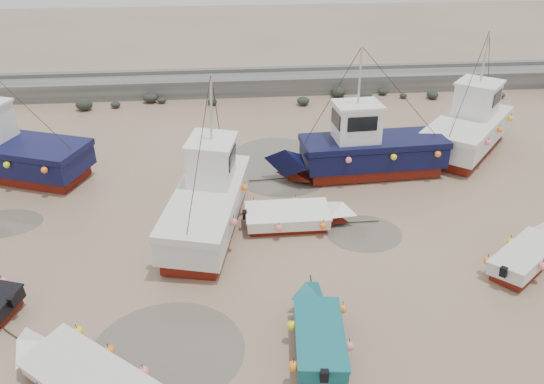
{
  "coord_description": "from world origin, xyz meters",
  "views": [
    {
      "loc": [
        -0.16,
        -14.47,
        11.68
      ],
      "look_at": [
        1.63,
        4.48,
        1.4
      ],
      "focal_mm": 35.0,
      "sensor_mm": 36.0,
      "label": 1
    }
  ],
  "objects": [
    {
      "name": "cabin_boat_0",
      "position": [
        -11.05,
        10.19,
        1.32
      ],
      "size": [
        10.54,
        5.68,
        6.22
      ],
      "rotation": [
        0.0,
        0.0,
        1.2
      ],
      "color": "#65150A",
      "rests_on": "ground"
    },
    {
      "name": "puddle_b",
      "position": [
        5.27,
        3.2,
        0.0
      ],
      "size": [
        3.07,
        3.07,
        0.01
      ],
      "primitive_type": "cylinder",
      "color": "#565146",
      "rests_on": "ground"
    },
    {
      "name": "cabin_boat_1",
      "position": [
        -0.95,
        4.61,
        1.34
      ],
      "size": [
        4.08,
        10.23,
        6.22
      ],
      "rotation": [
        0.0,
        0.0,
        -0.2
      ],
      "color": "#65150A",
      "rests_on": "ground"
    },
    {
      "name": "ground",
      "position": [
        0.0,
        0.0,
        0.0
      ],
      "size": [
        120.0,
        120.0,
        0.0
      ],
      "primitive_type": "plane",
      "color": "#997D62",
      "rests_on": "ground"
    },
    {
      "name": "person",
      "position": [
        -1.73,
        6.74,
        0.0
      ],
      "size": [
        0.63,
        0.44,
        1.66
      ],
      "primitive_type": "imported",
      "rotation": [
        0.0,
        0.0,
        3.07
      ],
      "color": "#1B2336",
      "rests_on": "ground"
    },
    {
      "name": "puddle_a",
      "position": [
        -2.19,
        -2.6,
        0.0
      ],
      "size": [
        4.67,
        4.67,
        0.01
      ],
      "primitive_type": "cylinder",
      "color": "#565146",
      "rests_on": "ground"
    },
    {
      "name": "dinghy_2",
      "position": [
        2.34,
        -2.68,
        0.56
      ],
      "size": [
        2.14,
        5.32,
        1.43
      ],
      "rotation": [
        0.0,
        0.0,
        -0.1
      ],
      "color": "#65150A",
      "rests_on": "ground"
    },
    {
      "name": "seawall",
      "position": [
        0.05,
        21.99,
        0.63
      ],
      "size": [
        60.0,
        4.92,
        1.5
      ],
      "color": "slate",
      "rests_on": "ground"
    },
    {
      "name": "dinghy_3",
      "position": [
        10.79,
        0.52,
        0.55
      ],
      "size": [
        4.86,
        3.96,
        1.43
      ],
      "rotation": [
        0.0,
        0.0,
        -0.92
      ],
      "color": "#65150A",
      "rests_on": "ground"
    },
    {
      "name": "cabin_boat_3",
      "position": [
        13.03,
        11.14,
        1.35
      ],
      "size": [
        7.57,
        8.36,
        6.22
      ],
      "rotation": [
        0.0,
        0.0,
        -0.72
      ],
      "color": "#65150A",
      "rests_on": "ground"
    },
    {
      "name": "puddle_c",
      "position": [
        -9.69,
        5.35,
        0.0
      ],
      "size": [
        3.45,
        3.45,
        0.01
      ],
      "primitive_type": "cylinder",
      "color": "#565146",
      "rests_on": "ground"
    },
    {
      "name": "cabin_boat_2",
      "position": [
        6.34,
        8.49,
        1.34
      ],
      "size": [
        10.08,
        3.18,
        6.22
      ],
      "rotation": [
        0.0,
        0.0,
        1.63
      ],
      "color": "#65150A",
      "rests_on": "ground"
    },
    {
      "name": "dinghy_5",
      "position": [
        2.58,
        4.0,
        0.55
      ],
      "size": [
        5.71,
        2.07,
        1.43
      ],
      "rotation": [
        0.0,
        0.0,
        -1.57
      ],
      "color": "#65150A",
      "rests_on": "ground"
    },
    {
      "name": "puddle_d",
      "position": [
        2.53,
        10.03,
        0.0
      ],
      "size": [
        5.54,
        5.54,
        0.01
      ],
      "primitive_type": "cylinder",
      "color": "#565146",
      "rests_on": "ground"
    },
    {
      "name": "dinghy_0",
      "position": [
        -4.18,
        -3.8,
        0.54
      ],
      "size": [
        5.65,
        4.87,
        1.43
      ],
      "rotation": [
        0.0,
        0.0,
        0.88
      ],
      "color": "#65150A",
      "rests_on": "ground"
    }
  ]
}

